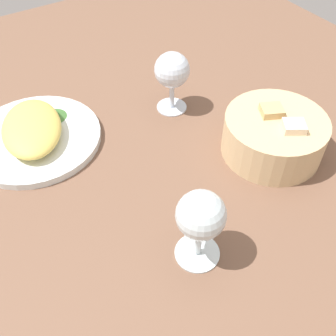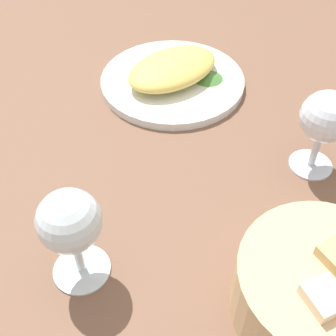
# 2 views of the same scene
# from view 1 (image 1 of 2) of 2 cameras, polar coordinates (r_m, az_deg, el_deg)

# --- Properties ---
(ground_plane) EXTENTS (1.40, 1.40, 0.02)m
(ground_plane) POSITION_cam_1_polar(r_m,az_deg,el_deg) (0.73, -3.82, 0.52)
(ground_plane) COLOR brown
(plate) EXTENTS (0.25, 0.25, 0.01)m
(plate) POSITION_cam_1_polar(r_m,az_deg,el_deg) (0.79, -18.53, 4.08)
(plate) COLOR white
(plate) RESTS_ON ground_plane
(omelette) EXTENTS (0.19, 0.15, 0.04)m
(omelette) POSITION_cam_1_polar(r_m,az_deg,el_deg) (0.78, -18.97, 5.47)
(omelette) COLOR #E1C55B
(omelette) RESTS_ON plate
(lettuce_garnish) EXTENTS (0.05, 0.05, 0.01)m
(lettuce_garnish) POSITION_cam_1_polar(r_m,az_deg,el_deg) (0.82, -16.10, 7.41)
(lettuce_garnish) COLOR #457A37
(lettuce_garnish) RESTS_ON plate
(bread_basket) EXTENTS (0.18, 0.18, 0.09)m
(bread_basket) POSITION_cam_1_polar(r_m,az_deg,el_deg) (0.74, 14.93, 4.55)
(bread_basket) COLOR #D1B080
(bread_basket) RESTS_ON ground_plane
(wine_glass_near) EXTENTS (0.07, 0.07, 0.13)m
(wine_glass_near) POSITION_cam_1_polar(r_m,az_deg,el_deg) (0.53, 4.70, -7.24)
(wine_glass_near) COLOR silver
(wine_glass_near) RESTS_ON ground_plane
(wine_glass_far) EXTENTS (0.07, 0.07, 0.13)m
(wine_glass_far) POSITION_cam_1_polar(r_m,az_deg,el_deg) (0.79, 0.58, 13.50)
(wine_glass_far) COLOR silver
(wine_glass_far) RESTS_ON ground_plane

